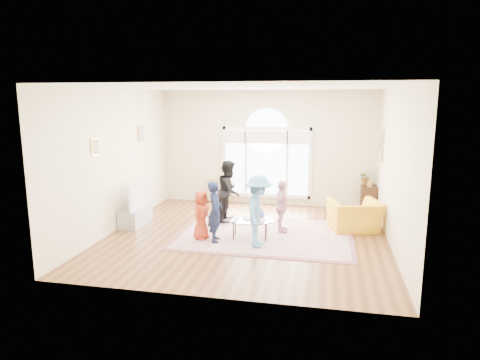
% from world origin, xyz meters
% --- Properties ---
extents(ground, '(6.00, 6.00, 0.00)m').
position_xyz_m(ground, '(0.00, 0.00, 0.00)').
color(ground, '#553019').
rests_on(ground, ground).
extents(room_shell, '(6.00, 6.00, 6.00)m').
position_xyz_m(room_shell, '(0.01, 2.83, 1.57)').
color(room_shell, beige).
rests_on(room_shell, ground).
extents(area_rug, '(3.60, 2.60, 0.02)m').
position_xyz_m(area_rug, '(0.39, 0.16, 0.01)').
color(area_rug, '#C7B09C').
rests_on(area_rug, ground).
extents(rug_border, '(3.80, 2.80, 0.01)m').
position_xyz_m(rug_border, '(0.39, 0.16, 0.01)').
color(rug_border, '#824D52').
rests_on(rug_border, ground).
extents(tv_console, '(0.45, 1.00, 0.42)m').
position_xyz_m(tv_console, '(-2.75, 0.30, 0.21)').
color(tv_console, '#9A9DA2').
rests_on(tv_console, ground).
extents(television, '(0.17, 1.03, 0.59)m').
position_xyz_m(television, '(-2.74, 0.30, 0.72)').
color(television, black).
rests_on(television, tv_console).
extents(coffee_table, '(1.14, 0.80, 0.54)m').
position_xyz_m(coffee_table, '(0.11, -0.14, 0.40)').
color(coffee_table, silver).
rests_on(coffee_table, ground).
extents(armchair, '(1.29, 1.20, 0.70)m').
position_xyz_m(armchair, '(2.33, 0.91, 0.35)').
color(armchair, gold).
rests_on(armchair, ground).
extents(side_cabinet, '(0.40, 0.50, 0.70)m').
position_xyz_m(side_cabinet, '(2.78, 2.66, 0.35)').
color(side_cabinet, black).
rests_on(side_cabinet, ground).
extents(floor_lamp, '(0.27, 0.27, 1.51)m').
position_xyz_m(floor_lamp, '(2.46, 2.15, 1.28)').
color(floor_lamp, black).
rests_on(floor_lamp, ground).
extents(plant_pedestal, '(0.20, 0.20, 0.70)m').
position_xyz_m(plant_pedestal, '(2.70, 2.83, 0.35)').
color(plant_pedestal, white).
rests_on(plant_pedestal, ground).
extents(potted_plant, '(0.42, 0.39, 0.39)m').
position_xyz_m(potted_plant, '(2.70, 2.83, 0.90)').
color(potted_plant, '#33722D').
rests_on(potted_plant, plant_pedestal).
extents(leaning_picture, '(0.80, 0.14, 0.62)m').
position_xyz_m(leaning_picture, '(-1.38, 2.90, 0.00)').
color(leaning_picture, tan).
rests_on(leaning_picture, ground).
extents(child_red, '(0.45, 0.58, 1.05)m').
position_xyz_m(child_red, '(-0.90, -0.40, 0.54)').
color(child_red, '#AE331B').
rests_on(child_red, area_rug).
extents(child_navy, '(0.39, 0.52, 1.28)m').
position_xyz_m(child_navy, '(-0.57, -0.51, 0.66)').
color(child_navy, '#141D3A').
rests_on(child_navy, area_rug).
extents(child_black, '(0.60, 0.75, 1.49)m').
position_xyz_m(child_black, '(-0.63, 1.03, 0.77)').
color(child_black, black).
rests_on(child_black, area_rug).
extents(child_pink, '(0.29, 0.69, 1.17)m').
position_xyz_m(child_pink, '(0.72, 0.40, 0.60)').
color(child_pink, '#DB9AAF').
rests_on(child_pink, area_rug).
extents(child_blue, '(0.56, 0.96, 1.47)m').
position_xyz_m(child_blue, '(0.36, -0.64, 0.75)').
color(child_blue, '#5695D2').
rests_on(child_blue, area_rug).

